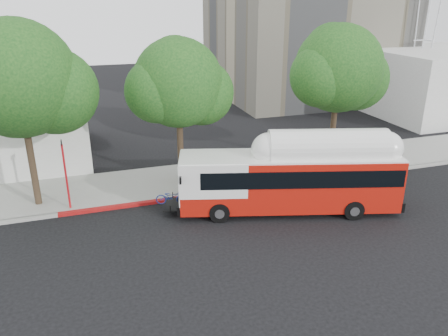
% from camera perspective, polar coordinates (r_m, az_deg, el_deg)
% --- Properties ---
extents(ground, '(120.00, 120.00, 0.00)m').
position_cam_1_polar(ground, '(21.52, 0.68, -7.83)').
color(ground, black).
rests_on(ground, ground).
extents(sidewalk, '(60.00, 5.00, 0.15)m').
position_cam_1_polar(sidewalk, '(27.12, -3.71, -1.31)').
color(sidewalk, gray).
rests_on(sidewalk, ground).
extents(curb_strip, '(60.00, 0.30, 0.15)m').
position_cam_1_polar(curb_strip, '(24.81, -2.20, -3.51)').
color(curb_strip, gray).
rests_on(curb_strip, ground).
extents(red_curb_segment, '(10.00, 0.32, 0.16)m').
position_cam_1_polar(red_curb_segment, '(24.25, -9.05, -4.37)').
color(red_curb_segment, '#9D1111').
rests_on(red_curb_segment, ground).
extents(street_tree_left, '(6.67, 5.80, 9.74)m').
position_cam_1_polar(street_tree_left, '(23.82, -24.10, 10.13)').
color(street_tree_left, '#2D2116').
rests_on(street_tree_left, ground).
extents(street_tree_mid, '(5.75, 5.00, 8.62)m').
position_cam_1_polar(street_tree_mid, '(24.90, -5.11, 10.63)').
color(street_tree_mid, '#2D2116').
rests_on(street_tree_mid, ground).
extents(street_tree_right, '(6.21, 5.40, 9.18)m').
position_cam_1_polar(street_tree_right, '(28.60, 15.39, 12.06)').
color(street_tree_right, '#2D2116').
rests_on(street_tree_right, ground).
extents(transit_bus, '(12.13, 5.34, 3.55)m').
position_cam_1_polar(transit_bus, '(22.76, 8.68, -1.75)').
color(transit_bus, '#B0160C').
rests_on(transit_bus, ground).
extents(signal_pole, '(0.11, 0.37, 3.88)m').
position_cam_1_polar(signal_pole, '(23.80, -19.94, -0.93)').
color(signal_pole, red).
rests_on(signal_pole, ground).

